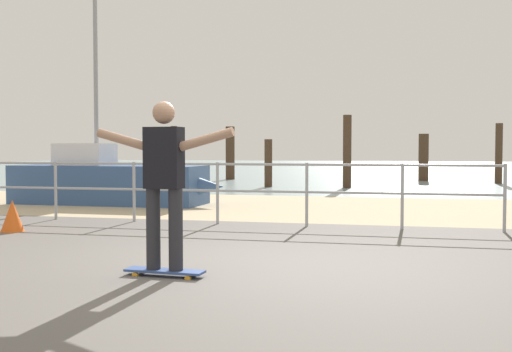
{
  "coord_description": "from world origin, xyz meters",
  "views": [
    {
      "loc": [
        1.58,
        -6.22,
        1.27
      ],
      "look_at": [
        -0.32,
        2.0,
        0.9
      ],
      "focal_mm": 43.18,
      "sensor_mm": 36.0,
      "label": 1
    }
  ],
  "objects_px": {
    "skateboard": "(165,271)",
    "sailboat": "(115,182)",
    "traffic_cone": "(12,216)",
    "skateboarder": "(164,175)"
  },
  "relations": [
    {
      "from": "skateboarder",
      "to": "traffic_cone",
      "type": "xyz_separation_m",
      "value": [
        -3.46,
        2.56,
        -0.77
      ]
    },
    {
      "from": "sailboat",
      "to": "skateboarder",
      "type": "bearing_deg",
      "value": -60.82
    },
    {
      "from": "skateboard",
      "to": "skateboarder",
      "type": "bearing_deg",
      "value": 0.0
    },
    {
      "from": "sailboat",
      "to": "skateboarder",
      "type": "height_order",
      "value": "sailboat"
    },
    {
      "from": "skateboarder",
      "to": "skateboard",
      "type": "bearing_deg",
      "value": 180.0
    },
    {
      "from": "sailboat",
      "to": "skateboarder",
      "type": "relative_size",
      "value": 3.42
    },
    {
      "from": "skateboard",
      "to": "traffic_cone",
      "type": "bearing_deg",
      "value": 143.53
    },
    {
      "from": "sailboat",
      "to": "traffic_cone",
      "type": "height_order",
      "value": "sailboat"
    },
    {
      "from": "skateboarder",
      "to": "sailboat",
      "type": "bearing_deg",
      "value": 119.18
    },
    {
      "from": "skateboard",
      "to": "sailboat",
      "type": "bearing_deg",
      "value": 119.18
    }
  ]
}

